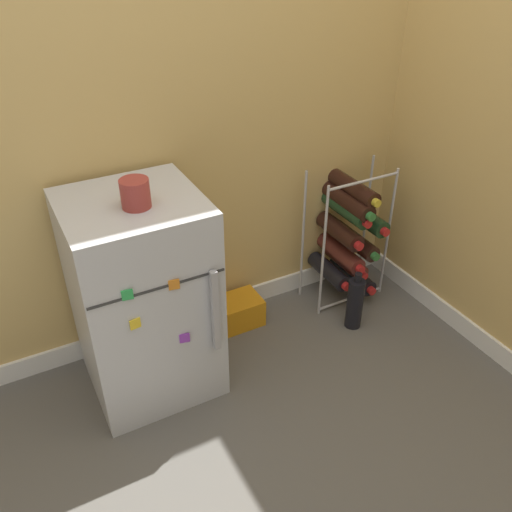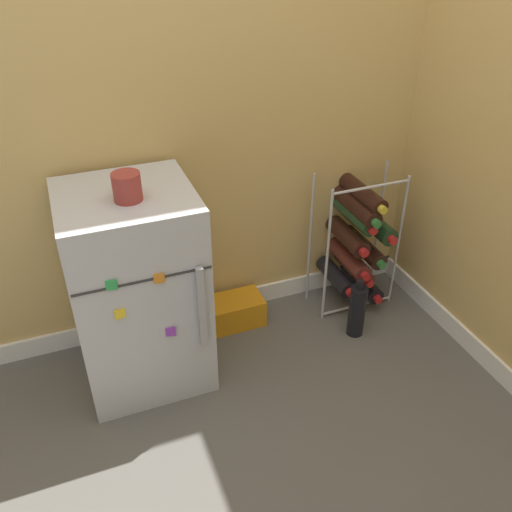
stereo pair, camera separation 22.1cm
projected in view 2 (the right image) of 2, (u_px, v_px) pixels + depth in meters
name	position (u px, v px, depth m)	size (l,w,h in m)	color
ground_plane	(260.00, 429.00, 1.97)	(14.00, 14.00, 0.00)	#56544F
wall_back	(183.00, 31.00, 1.88)	(6.98, 0.07, 2.50)	tan
mini_fridge	(138.00, 290.00, 2.02)	(0.46, 0.48, 0.80)	#B7BABF
wine_rack	(356.00, 241.00, 2.45)	(0.37, 0.33, 0.66)	#B2B2B7
soda_box	(233.00, 312.00, 2.44)	(0.27, 0.15, 0.13)	orange
fridge_top_cup	(127.00, 187.00, 1.74)	(0.09, 0.09, 0.09)	maroon
loose_bottle_floor	(357.00, 310.00, 2.35)	(0.07, 0.07, 0.28)	black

